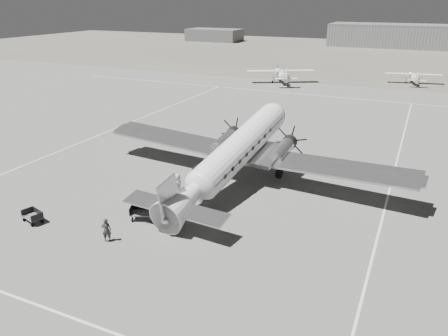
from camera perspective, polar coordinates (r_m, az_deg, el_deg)
ground at (r=32.18m, az=-2.13°, el=-4.17°), size 260.00×260.00×0.00m
taxi_line_near at (r=22.51m, az=-19.16°, el=-18.02°), size 60.00×0.15×0.01m
taxi_line_right at (r=29.38m, az=19.51°, el=-8.13°), size 0.15×80.00×0.01m
taxi_line_left at (r=49.52m, az=-15.74°, el=4.27°), size 0.15×60.00×0.01m
taxi_line_horizon at (r=68.61m, az=13.20°, el=9.12°), size 90.00×0.15×0.01m
grass_infield at (r=122.40m, az=18.83°, el=13.73°), size 260.00×90.00×0.01m
hangar_main at (r=146.51m, az=22.22°, el=15.69°), size 42.00×14.00×6.60m
shed_secondary at (r=156.97m, az=-1.26°, el=16.98°), size 18.00×10.00×4.00m
dc3_airliner at (r=33.61m, az=1.42°, el=1.72°), size 28.53×20.99×5.15m
light_plane_left at (r=77.96m, az=7.50°, el=11.82°), size 14.98×14.06×2.46m
light_plane_right at (r=83.31m, az=23.48°, el=10.71°), size 10.74×9.36×1.95m
baggage_cart_near at (r=29.76m, az=-10.54°, el=-5.76°), size 2.00×1.72×0.95m
baggage_cart_far at (r=31.55m, az=-23.72°, el=-5.83°), size 1.68×1.39×0.82m
ground_crew at (r=27.55m, az=-15.10°, el=-7.82°), size 0.67×0.60×1.54m
ramp_agent at (r=30.11m, az=-9.66°, el=-4.67°), size 0.79×0.91×1.61m
passenger at (r=32.38m, az=-6.09°, el=-2.31°), size 0.85×1.05×1.87m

